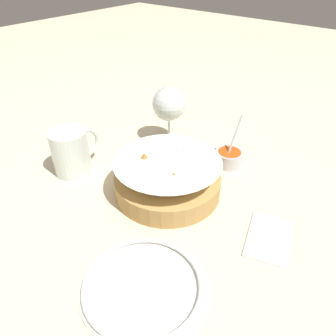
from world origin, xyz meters
The scene contains 7 objects.
ground_plane centered at (0.00, 0.00, 0.00)m, with size 4.00×4.00×0.00m, color beige.
food_basket centered at (0.00, 0.01, 0.04)m, with size 0.24×0.24×0.10m.
sauce_cup centered at (0.19, -0.05, 0.02)m, with size 0.08×0.07×0.13m.
wine_glass centered at (0.19, 0.15, 0.11)m, with size 0.09×0.09×0.16m.
beer_mug centered at (-0.09, 0.24, 0.05)m, with size 0.13×0.09×0.11m.
side_plate centered at (-0.23, -0.13, 0.01)m, with size 0.21×0.21×0.01m.
napkin centered at (0.01, -0.24, 0.00)m, with size 0.15×0.11×0.01m.
Camera 1 is at (-0.46, -0.38, 0.49)m, focal length 35.00 mm.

